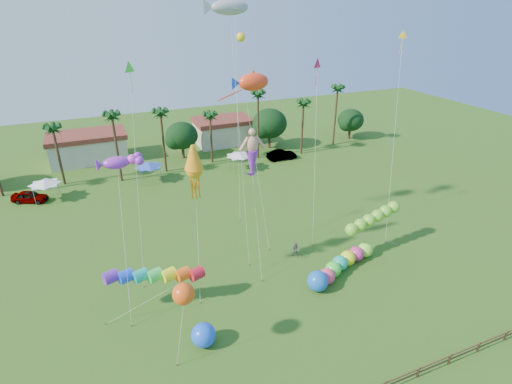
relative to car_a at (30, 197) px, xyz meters
name	(u,v)px	position (x,y,z in m)	size (l,w,h in m)	color
ground	(304,343)	(22.22, -36.37, -0.79)	(160.00, 160.00, 0.00)	#285116
tree_line	(198,134)	(25.79, 7.62, 3.49)	(69.46, 8.91, 11.00)	#3A2819
buildings_row	(154,141)	(19.13, 13.63, 1.21)	(35.00, 7.00, 4.00)	beige
tent_row	(149,166)	(16.22, -0.04, 1.96)	(31.00, 4.00, 0.60)	white
car_a	(30,197)	(0.00, 0.00, 0.00)	(1.86, 4.63, 1.58)	#4C4C54
car_b	(282,155)	(38.64, 1.21, 0.05)	(1.78, 5.10, 1.68)	#4C4C54
spectator_b	(295,250)	(27.15, -25.48, 0.08)	(0.84, 0.66, 1.74)	gray
caterpillar_inflatable	(339,266)	(29.78, -29.67, 0.06)	(9.66, 4.94, 2.02)	#EC3E6D
blue_ball	(204,335)	(14.79, -33.38, 0.20)	(1.97, 1.97, 1.97)	blue
rainbow_tube	(173,279)	(13.72, -28.12, 2.18)	(10.21, 2.25, 3.53)	red
green_worm	(352,230)	(32.35, -27.76, 2.63)	(10.33, 2.25, 4.22)	#6DCC2D
orange_ball_kite	(184,294)	(13.40, -34.24, 5.40)	(1.96, 1.69, 7.00)	#FF5314
merman_kite	(252,156)	(22.84, -23.98, 10.74)	(2.06, 4.67, 13.83)	tan
fish_kite	(254,82)	(25.64, -17.60, 16.35)	(5.04, 6.68, 18.17)	#FC3B1C
shark_kite	(230,7)	(22.90, -18.60, 23.40)	(5.00, 7.70, 25.06)	#9B9DA9
squid_kite	(194,170)	(17.03, -24.77, 10.59)	(2.21, 4.83, 13.77)	orange
lobster_kite	(116,163)	(10.75, -25.11, 12.36)	(3.81, 5.23, 13.86)	purple
delta_kite_red	(317,67)	(31.26, -20.78, 17.94)	(2.01, 4.02, 19.65)	#CC164B
delta_kite_yellow	(402,43)	(39.32, -23.32, 20.15)	(1.94, 4.15, 22.13)	gold
delta_kite_green	(130,72)	(13.20, -19.87, 18.40)	(2.39, 5.00, 20.13)	#3DDD34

